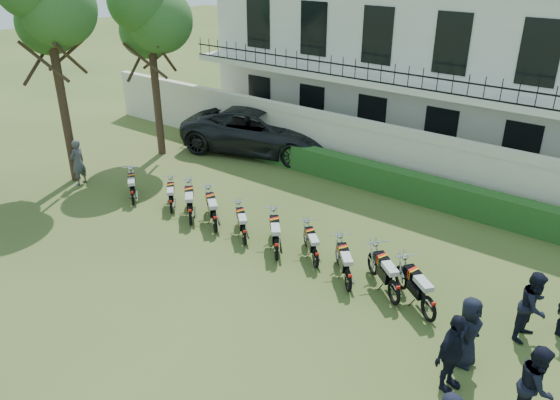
{
  "coord_description": "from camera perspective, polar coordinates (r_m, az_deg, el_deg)",
  "views": [
    {
      "loc": [
        8.71,
        -9.84,
        8.48
      ],
      "look_at": [
        -0.51,
        2.35,
        1.17
      ],
      "focal_mm": 35.0,
      "sensor_mm": 36.0,
      "label": 1
    }
  ],
  "objects": [
    {
      "name": "motorcycle_2",
      "position": [
        17.94,
        -9.39,
        -1.16
      ],
      "size": [
        1.56,
        1.49,
        1.12
      ],
      "rotation": [
        0.0,
        0.0,
        0.81
      ],
      "color": "black",
      "rests_on": "ground"
    },
    {
      "name": "motorcycle_8",
      "position": [
        14.29,
        11.89,
        -8.91
      ],
      "size": [
        1.65,
        1.4,
        1.13
      ],
      "rotation": [
        0.0,
        0.0,
        0.88
      ],
      "color": "black",
      "rests_on": "ground"
    },
    {
      "name": "motorcycle_3",
      "position": [
        17.39,
        -6.84,
        -1.92
      ],
      "size": [
        1.65,
        1.36,
        1.11
      ],
      "rotation": [
        0.0,
        0.0,
        0.89
      ],
      "color": "black",
      "rests_on": "ground"
    },
    {
      "name": "motorcycle_0",
      "position": [
        19.78,
        -15.18,
        0.7
      ],
      "size": [
        1.48,
        1.22,
        1.0
      ],
      "rotation": [
        0.0,
        0.0,
        0.89
      ],
      "color": "black",
      "rests_on": "ground"
    },
    {
      "name": "motorcycle_4",
      "position": [
        16.63,
        -3.77,
        -3.36
      ],
      "size": [
        1.41,
        1.27,
        0.98
      ],
      "rotation": [
        0.0,
        0.0,
        0.84
      ],
      "color": "black",
      "rests_on": "ground"
    },
    {
      "name": "motorcycle_1",
      "position": [
        18.86,
        -11.33,
        -0.23
      ],
      "size": [
        1.3,
        1.25,
        0.94
      ],
      "rotation": [
        0.0,
        0.0,
        0.81
      ],
      "color": "black",
      "rests_on": "ground"
    },
    {
      "name": "motorcycle_6",
      "position": [
        15.5,
        3.76,
        -5.68
      ],
      "size": [
        1.37,
        1.31,
        0.99
      ],
      "rotation": [
        0.0,
        0.0,
        0.81
      ],
      "color": "black",
      "rests_on": "ground"
    },
    {
      "name": "officer_3",
      "position": [
        12.75,
        19.03,
        -12.89
      ],
      "size": [
        0.58,
        0.85,
        1.68
      ],
      "primitive_type": "imported",
      "rotation": [
        0.0,
        0.0,
        1.52
      ],
      "color": "black",
      "rests_on": "ground"
    },
    {
      "name": "motorcycle_5",
      "position": [
        15.78,
        -0.39,
        -4.75
      ],
      "size": [
        1.42,
        1.61,
        1.12
      ],
      "rotation": [
        0.0,
        0.0,
        0.72
      ],
      "color": "black",
      "rests_on": "ground"
    },
    {
      "name": "hedge",
      "position": [
        20.33,
        11.71,
        1.88
      ],
      "size": [
        18.0,
        0.6,
        1.0
      ],
      "primitive_type": "cube",
      "color": "#1C4819",
      "rests_on": "ground"
    },
    {
      "name": "perimeter_wall",
      "position": [
        21.15,
        10.41,
        4.91
      ],
      "size": [
        30.0,
        0.35,
        2.3
      ],
      "color": "beige",
      "rests_on": "ground"
    },
    {
      "name": "officer_2",
      "position": [
        11.99,
        17.55,
        -15.0
      ],
      "size": [
        0.68,
        1.15,
        1.84
      ],
      "primitive_type": "imported",
      "rotation": [
        0.0,
        0.0,
        1.35
      ],
      "color": "black",
      "rests_on": "ground"
    },
    {
      "name": "inspector",
      "position": [
        22.0,
        -20.37,
        3.71
      ],
      "size": [
        0.53,
        0.71,
        1.78
      ],
      "primitive_type": "imported",
      "rotation": [
        0.0,
        0.0,
        -1.39
      ],
      "color": "#525357",
      "rests_on": "ground"
    },
    {
      "name": "ground",
      "position": [
        15.64,
        -3.75,
        -7.35
      ],
      "size": [
        100.0,
        100.0,
        0.0
      ],
      "primitive_type": "plane",
      "color": "#374D1E",
      "rests_on": "ground"
    },
    {
      "name": "officer_4",
      "position": [
        14.02,
        24.98,
        -10.01
      ],
      "size": [
        0.79,
        0.95,
        1.76
      ],
      "primitive_type": "imported",
      "rotation": [
        0.0,
        0.0,
        1.41
      ],
      "color": "black",
      "rests_on": "ground"
    },
    {
      "name": "suv",
      "position": [
        24.03,
        -1.96,
        7.28
      ],
      "size": [
        7.47,
        4.96,
        1.91
      ],
      "primitive_type": "imported",
      "rotation": [
        0.0,
        0.0,
        1.86
      ],
      "color": "black",
      "rests_on": "ground"
    },
    {
      "name": "officer_1",
      "position": [
        11.88,
        25.19,
        -17.1
      ],
      "size": [
        0.78,
        0.94,
        1.78
      ],
      "primitive_type": "imported",
      "rotation": [
        0.0,
        0.0,
        1.69
      ],
      "color": "black",
      "rests_on": "ground"
    },
    {
      "name": "building",
      "position": [
        25.79,
        17.19,
        13.8
      ],
      "size": [
        20.4,
        9.6,
        7.4
      ],
      "color": "silver",
      "rests_on": "ground"
    },
    {
      "name": "tree_west_near",
      "position": [
        23.21,
        -13.53,
        18.49
      ],
      "size": [
        3.4,
        3.2,
        7.9
      ],
      "color": "#473323",
      "rests_on": "ground"
    },
    {
      "name": "motorcycle_7",
      "position": [
        14.6,
        7.18,
        -7.85
      ],
      "size": [
        1.39,
        1.51,
        1.07
      ],
      "rotation": [
        0.0,
        0.0,
        0.74
      ],
      "color": "black",
      "rests_on": "ground"
    },
    {
      "name": "motorcycle_9",
      "position": [
        13.92,
        15.34,
        -10.37
      ],
      "size": [
        1.72,
        1.34,
        1.14
      ],
      "rotation": [
        0.0,
        0.0,
        0.92
      ],
      "color": "black",
      "rests_on": "ground"
    }
  ]
}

